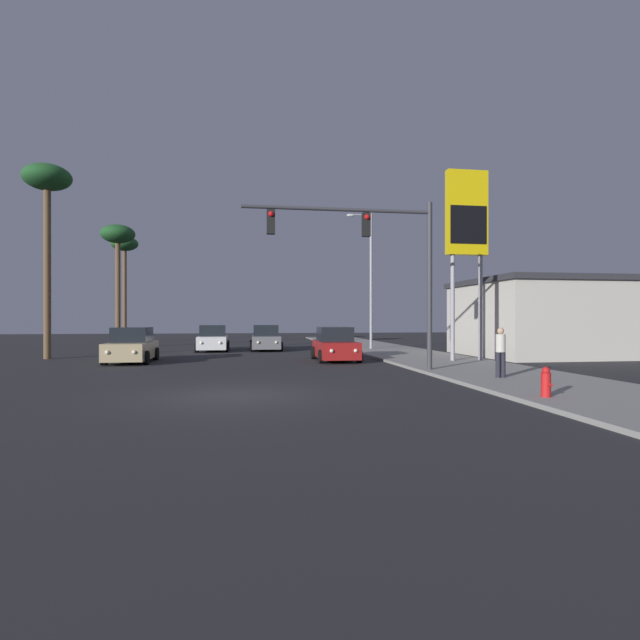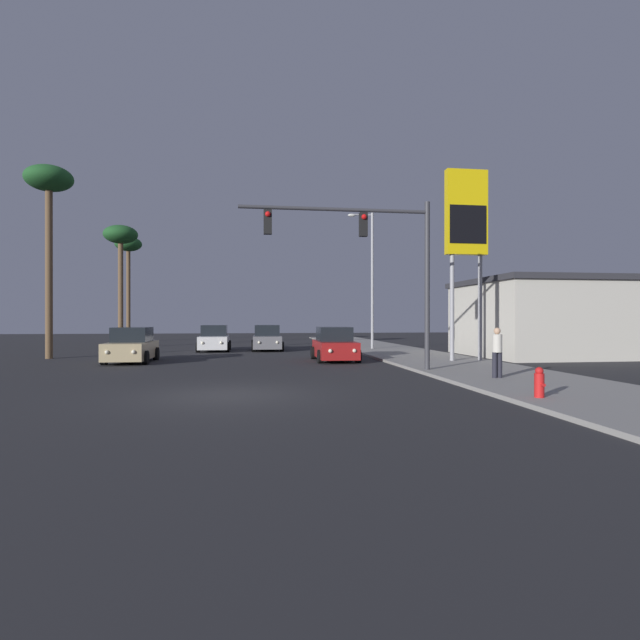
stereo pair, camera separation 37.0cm
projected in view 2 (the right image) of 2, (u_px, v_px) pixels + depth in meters
The scene contains 15 objects.
ground_plane at pixel (228, 395), 13.59m from camera, with size 120.00×120.00×0.00m, color #28282B.
sidewalk_right at pixel (430, 359), 24.82m from camera, with size 5.00×60.00×0.12m.
building_gas_station at pixel (560, 318), 28.16m from camera, with size 10.30×8.30×4.30m.
car_tan at pixel (132, 346), 23.92m from camera, with size 2.04×4.31×1.68m.
car_grey at pixel (267, 339), 33.02m from camera, with size 2.04×4.33×1.68m.
car_red at pixel (334, 345), 24.80m from camera, with size 2.04×4.33×1.68m.
car_white at pixel (214, 339), 32.43m from camera, with size 2.04×4.32×1.68m.
traffic_light_mast at pixel (375, 250), 19.02m from camera, with size 7.34×0.36×6.50m.
street_lamp at pixel (370, 273), 33.02m from camera, with size 1.74×0.24×9.00m.
gas_station_sign at pixel (466, 223), 23.53m from camera, with size 2.00×0.42×9.00m.
fire_hydrant at pixel (539, 383), 12.43m from camera, with size 0.24×0.34×0.76m.
pedestrian_on_sidewalk at pixel (497, 350), 16.59m from camera, with size 0.34×0.32×1.67m.
palm_tree_mid at pixel (121, 241), 36.13m from camera, with size 2.40×2.40×8.88m.
palm_tree_near at pixel (49, 191), 26.07m from camera, with size 2.40×2.40×10.11m.
palm_tree_far at pixel (128, 251), 45.79m from camera, with size 2.40×2.40×9.64m.
Camera 2 is at (0.60, -13.81, 2.08)m, focal length 28.00 mm.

